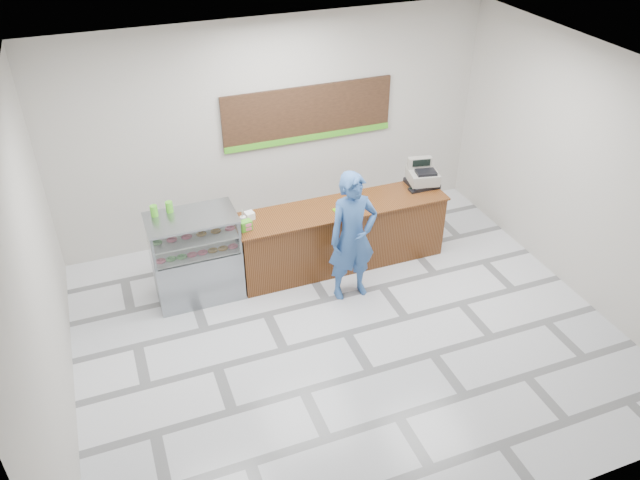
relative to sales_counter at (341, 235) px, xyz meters
name	(u,v)px	position (x,y,z in m)	size (l,w,h in m)	color
floor	(347,333)	(-0.55, -1.55, -0.52)	(7.00, 7.00, 0.00)	silver
back_wall	(275,129)	(-0.55, 1.45, 1.23)	(7.00, 7.00, 0.00)	beige
ceiling	(355,82)	(-0.55, -1.55, 2.98)	(7.00, 7.00, 0.00)	silver
sales_counter	(341,235)	(0.00, 0.00, 0.00)	(3.26, 0.76, 1.03)	brown
display_case	(196,256)	(-2.22, 0.00, 0.16)	(1.22, 0.72, 1.33)	gray
menu_board	(309,115)	(0.00, 1.41, 1.42)	(2.80, 0.06, 0.90)	black
cash_register	(422,176)	(1.43, 0.17, 0.67)	(0.52, 0.53, 0.41)	black
card_terminal	(412,191)	(1.18, 0.02, 0.53)	(0.07, 0.15, 0.04)	black
serving_tray	(347,210)	(0.02, -0.15, 0.52)	(0.38, 0.30, 0.02)	#5FC302
napkin_box	(249,216)	(-1.37, 0.15, 0.57)	(0.12, 0.12, 0.11)	white
straw_cup	(243,221)	(-1.50, 0.02, 0.58)	(0.09, 0.09, 0.13)	silver
promo_box	(246,225)	(-1.50, -0.13, 0.59)	(0.16, 0.11, 0.15)	green
donut_decal	(368,207)	(0.35, -0.16, 0.52)	(0.17, 0.17, 0.00)	pink
green_cup_left	(154,211)	(-2.67, 0.20, 0.89)	(0.10, 0.10, 0.16)	green
green_cup_right	(169,207)	(-2.46, 0.23, 0.89)	(0.10, 0.10, 0.15)	green
customer	(353,237)	(-0.15, -0.75, 0.46)	(0.71, 0.47, 1.95)	#315999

